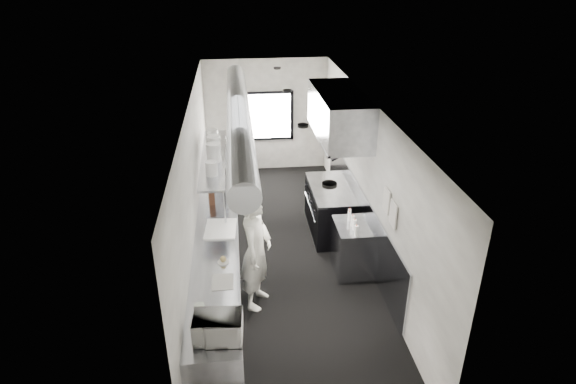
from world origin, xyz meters
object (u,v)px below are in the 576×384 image
object	(u,v)px
small_plate	(223,262)
squeeze_bottle_b	(354,225)
range	(332,209)
plate_stack_c	(214,145)
pass_shelf	(214,158)
knife_block	(211,196)
plate_stack_a	(212,168)
squeeze_bottle_a	(356,231)
exhaust_hood	(339,115)
deli_tub_b	(199,308)
microwave	(218,328)
squeeze_bottle_d	(349,216)
deli_tub_a	(201,311)
line_cook	(256,251)
squeeze_bottle_c	(352,221)
far_work_table	(221,166)
prep_counter	(219,250)
cutting_board	(221,229)
plate_stack_b	(214,152)
squeeze_bottle_e	(350,213)
plate_stack_d	(213,138)
bottle_station	(354,248)

from	to	relation	value
small_plate	squeeze_bottle_b	world-z (taller)	squeeze_bottle_b
range	plate_stack_c	distance (m)	2.60
pass_shelf	knife_block	size ratio (longest dim) A/B	11.28
plate_stack_a	squeeze_bottle_a	distance (m)	2.66
exhaust_hood	deli_tub_b	xyz separation A→B (m)	(-2.42, -3.32, -1.44)
microwave	squeeze_bottle_d	bearing A→B (deg)	54.08
squeeze_bottle_b	squeeze_bottle_a	bearing A→B (deg)	-95.30
deli_tub_a	plate_stack_a	xyz separation A→B (m)	(0.11, 2.80, 0.75)
line_cook	deli_tub_b	xyz separation A→B (m)	(-0.78, -1.23, -0.00)
squeeze_bottle_c	exhaust_hood	bearing A→B (deg)	89.90
small_plate	plate_stack_a	bearing A→B (deg)	95.64
squeeze_bottle_b	deli_tub_a	bearing A→B (deg)	-142.72
far_work_table	deli_tub_a	xyz separation A→B (m)	(-0.16, -5.87, 0.50)
range	plate_stack_a	world-z (taller)	plate_stack_a
far_work_table	small_plate	distance (m)	4.78
microwave	knife_block	world-z (taller)	microwave
prep_counter	microwave	bearing A→B (deg)	-88.36
far_work_table	squeeze_bottle_b	size ratio (longest dim) A/B	6.36
exhaust_hood	plate_stack_c	bearing A→B (deg)	170.29
cutting_board	squeeze_bottle_d	distance (m)	2.17
cutting_board	plate_stack_b	distance (m)	1.59
far_work_table	plate_stack_b	bearing A→B (deg)	-90.66
deli_tub_b	plate_stack_a	size ratio (longest dim) A/B	0.55
exhaust_hood	knife_block	xyz separation A→B (m)	(-2.35, -0.29, -1.36)
cutting_board	squeeze_bottle_e	bearing A→B (deg)	4.28
microwave	squeeze_bottle_c	xyz separation A→B (m)	(2.17, 2.41, -0.06)
prep_counter	plate_stack_b	distance (m)	1.81
prep_counter	squeeze_bottle_d	world-z (taller)	squeeze_bottle_d
prep_counter	range	world-z (taller)	range
range	plate_stack_d	size ratio (longest dim) A/B	4.83
exhaust_hood	pass_shelf	world-z (taller)	exhaust_hood
plate_stack_a	squeeze_bottle_d	distance (m)	2.48
deli_tub_b	plate_stack_b	world-z (taller)	plate_stack_b
deli_tub_a	plate_stack_d	xyz separation A→B (m)	(0.09, 4.24, 0.79)
line_cook	squeeze_bottle_e	world-z (taller)	line_cook
knife_block	squeeze_bottle_e	distance (m)	2.51
far_work_table	small_plate	size ratio (longest dim) A/B	6.97
deli_tub_b	plate_stack_d	size ratio (longest dim) A/B	0.42
squeeze_bottle_d	bottle_station	bearing A→B (deg)	-66.87
plate_stack_d	small_plate	bearing A→B (deg)	-86.66
microwave	deli_tub_a	distance (m)	0.52
deli_tub_b	small_plate	size ratio (longest dim) A/B	0.80
line_cook	squeeze_bottle_c	xyz separation A→B (m)	(1.64, 0.68, 0.04)
plate_stack_b	plate_stack_c	distance (m)	0.33
microwave	squeeze_bottle_a	bearing A→B (deg)	47.84
plate_stack_a	deli_tub_b	bearing A→B (deg)	-92.55
exhaust_hood	bottle_station	distance (m)	2.39
far_work_table	small_plate	bearing A→B (deg)	-88.61
knife_block	plate_stack_b	bearing A→B (deg)	73.75
knife_block	plate_stack_c	distance (m)	0.99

